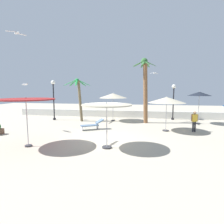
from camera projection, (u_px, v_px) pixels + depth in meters
name	position (u px, v px, depth m)	size (l,w,h in m)	color
ground_plane	(103.00, 140.00, 11.79)	(56.00, 56.00, 0.00)	#B2A893
boundary_wall	(122.00, 114.00, 21.26)	(25.20, 0.30, 0.80)	silver
patio_umbrella_1	(113.00, 96.00, 18.71)	(2.87, 2.87, 2.87)	#333338
patio_umbrella_2	(26.00, 101.00, 10.20)	(3.13, 3.13, 2.81)	#333338
patio_umbrella_3	(167.00, 100.00, 14.09)	(2.83, 2.83, 2.69)	#333338
patio_umbrella_4	(107.00, 107.00, 9.97)	(2.72, 2.72, 2.52)	#333338
patio_umbrella_5	(199.00, 94.00, 17.04)	(2.09, 2.09, 3.06)	#333338
palm_tree_0	(145.00, 84.00, 17.48)	(2.24, 2.24, 6.13)	brown
palm_tree_1	(79.00, 94.00, 18.54)	(2.62, 2.73, 4.30)	brown
lamp_post_0	(174.00, 96.00, 19.40)	(0.42, 0.42, 3.73)	black
lamp_post_1	(53.00, 94.00, 19.28)	(0.42, 0.42, 4.15)	black
lounge_chair_0	(92.00, 125.00, 14.88)	(1.86, 1.45, 0.82)	#B7B7BC
guest_0	(194.00, 120.00, 14.02)	(0.54, 0.33, 1.56)	#26262D
seagull_0	(17.00, 33.00, 10.50)	(0.50, 1.28, 0.15)	white
seagull_1	(154.00, 73.00, 20.20)	(0.93, 0.85, 0.17)	white
seagull_2	(25.00, 84.00, 13.97)	(0.86, 0.63, 0.15)	white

